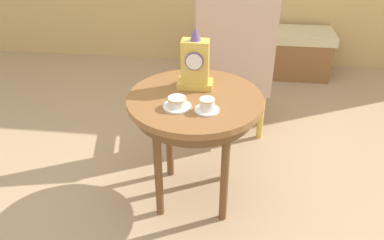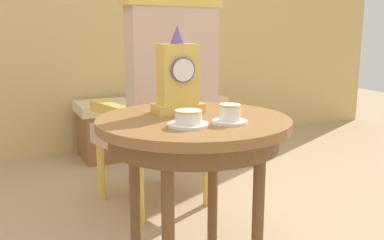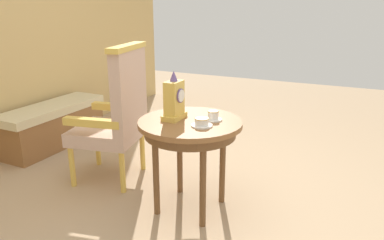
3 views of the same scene
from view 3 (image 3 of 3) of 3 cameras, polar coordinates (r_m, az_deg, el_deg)
ground_plane at (r=2.73m, az=1.49°, el=-14.02°), size 10.00×10.00×0.00m
side_table at (r=2.52m, az=-0.28°, el=-1.79°), size 0.72×0.72×0.67m
teacup_left at (r=2.37m, az=1.54°, el=-0.39°), size 0.14×0.14×0.06m
teacup_right at (r=2.49m, az=3.34°, el=0.61°), size 0.12×0.12×0.07m
mantel_clock at (r=2.49m, az=-2.85°, el=3.12°), size 0.19×0.11×0.34m
armchair at (r=3.03m, az=-11.63°, el=1.18°), size 0.64×0.63×1.14m
window_bench at (r=4.10m, az=-20.89°, el=-0.74°), size 1.19×0.40×0.44m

